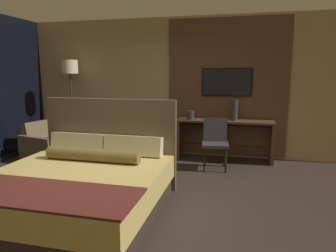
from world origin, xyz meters
name	(u,v)px	position (x,y,z in m)	size (l,w,h in m)	color
ground_plane	(122,202)	(0.00, 0.00, 0.00)	(16.00, 16.00, 0.00)	#332823
wall_back_tv_panel	(175,87)	(0.16, 2.59, 1.40)	(7.20, 0.09, 2.80)	tan
bed	(80,185)	(-0.41, -0.35, 0.33)	(2.04, 2.08, 1.32)	#33281E
desk	(225,133)	(1.21, 2.34, 0.54)	(1.84, 0.46, 0.80)	brown
tv	(227,82)	(1.21, 2.52, 1.52)	(0.97, 0.04, 0.55)	black
desk_chair	(215,139)	(1.08, 1.76, 0.54)	(0.50, 0.50, 0.90)	#38333D
armchair_by_window	(50,147)	(-2.15, 1.55, 0.25)	(0.99, 1.02, 0.75)	brown
floor_lamp	(70,75)	(-2.01, 2.20, 1.66)	(0.34, 0.34, 1.96)	#282623
vase_tall	(234,110)	(1.38, 2.32, 0.99)	(0.14, 0.14, 0.40)	#333338
vase_short	(190,115)	(0.55, 2.23, 0.88)	(0.15, 0.15, 0.17)	#333338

